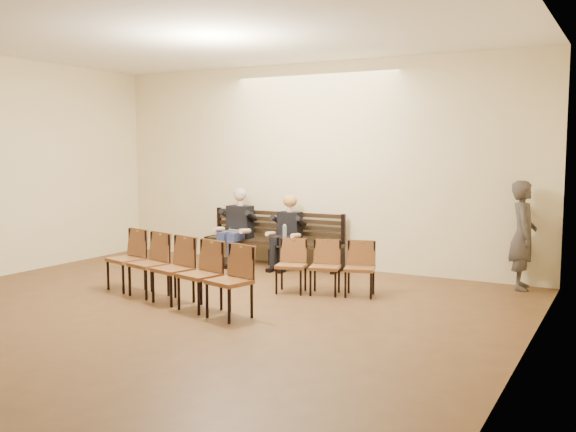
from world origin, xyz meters
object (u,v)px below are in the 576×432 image
laptop (234,233)px  water_bottle (285,238)px  bag (281,257)px  seated_man (237,227)px  seated_woman (287,236)px  chair_row_front (325,267)px  bench (272,253)px  chair_row_back (173,270)px  passerby (523,227)px

laptop → water_bottle: laptop is taller
bag → seated_man: bearing=-164.2°
seated_woman → chair_row_front: seated_woman is taller
bench → chair_row_back: chair_row_back is taller
bench → bag: bearing=37.6°
laptop → passerby: (4.78, 0.36, 0.34)m
bag → chair_row_back: size_ratio=0.14×
bench → seated_man: size_ratio=1.98×
water_bottle → chair_row_back: bearing=-95.2°
chair_row_back → bench: bearing=108.9°
chair_row_front → seated_woman: bearing=118.8°
passerby → chair_row_back: size_ratio=0.67×
bench → seated_man: (-0.65, -0.12, 0.43)m
bag → passerby: size_ratio=0.21×
bag → laptop: bearing=-154.4°
seated_woman → passerby: (3.78, 0.22, 0.35)m
water_bottle → bag: (-0.32, 0.46, -0.42)m
seated_man → chair_row_back: (0.86, -2.87, -0.22)m
chair_row_front → chair_row_back: chair_row_back is taller
passerby → chair_row_back: passerby is taller
passerby → bench: bearing=80.4°
seated_man → laptop: 0.17m
seated_woman → passerby: size_ratio=0.62×
seated_man → passerby: size_ratio=0.72×
seated_woman → chair_row_front: bearing=-46.2°
bench → water_bottle: water_bottle is taller
laptop → chair_row_front: (2.40, -1.33, -0.18)m
seated_man → water_bottle: (1.10, -0.24, -0.10)m
seated_woman → bag: seated_woman is taller
chair_row_back → chair_row_front: bearing=56.7°
bench → chair_row_back: 3.01m
laptop → chair_row_back: chair_row_back is taller
bench → bag: size_ratio=6.72×
bench → bag: 0.18m
bench → passerby: size_ratio=1.42×
water_bottle → bench: bearing=141.5°
seated_man → seated_woman: 1.02m
bench → laptop: 0.76m
bag → chair_row_front: bearing=-45.8°
seated_man → water_bottle: seated_man is taller
laptop → water_bottle: bearing=-10.9°
seated_man → bag: seated_man is taller
laptop → seated_man: bearing=91.9°
laptop → bag: 0.94m
bench → chair_row_front: 2.39m
seated_man → chair_row_back: 3.00m
seated_man → water_bottle: bearing=-12.1°
bag → chair_row_front: 2.37m
chair_row_back → laptop: bearing=122.0°
seated_woman → water_bottle: seated_woman is taller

